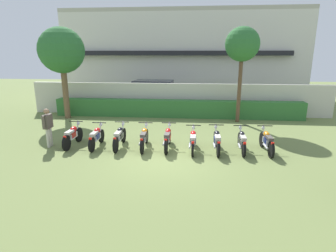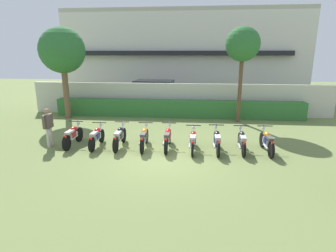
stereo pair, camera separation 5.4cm
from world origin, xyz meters
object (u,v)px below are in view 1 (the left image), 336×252
Objects in this scene: tree_near_inspector at (62,51)px; motorcycle_in_row_6 at (217,140)px; motorcycle_in_row_0 at (73,135)px; motorcycle_in_row_8 at (267,141)px; motorcycle_in_row_7 at (242,141)px; inspector_person at (48,125)px; motorcycle_in_row_2 at (120,137)px; tree_far_side at (242,45)px; motorcycle_in_row_4 at (168,138)px; motorcycle_in_row_3 at (144,137)px; motorcycle_in_row_5 at (193,140)px; parked_car at (155,94)px; motorcycle_in_row_1 at (96,137)px.

tree_near_inspector is 2.68× the size of motorcycle_in_row_6.
motorcycle_in_row_0 reaches higher than motorcycle_in_row_8.
motorcycle_in_row_7 is 1.14× the size of inspector_person.
motorcycle_in_row_7 is (4.93, -0.00, -0.02)m from motorcycle_in_row_2.
motorcycle_in_row_7 is at bearing 1.55° from inspector_person.
tree_far_side reaches higher than motorcycle_in_row_4.
motorcycle_in_row_3 is at bearing -88.97° from motorcycle_in_row_0.
motorcycle_in_row_8 reaches higher than motorcycle_in_row_5.
motorcycle_in_row_4 is (1.78, -8.97, -0.48)m from parked_car.
motorcycle_in_row_2 is (-0.21, -9.00, -0.48)m from parked_car.
motorcycle_in_row_1 is at bearing 89.31° from motorcycle_in_row_3.
motorcycle_in_row_2 is 4.93m from motorcycle_in_row_7.
motorcycle_in_row_2 reaches higher than motorcycle_in_row_7.
tree_near_inspector is at bearing 41.43° from motorcycle_in_row_2.
parked_car is 9.73m from inspector_person.
motorcycle_in_row_0 is at bearing 9.93° from inspector_person.
motorcycle_in_row_1 is 2.95m from motorcycle_in_row_4.
tree_far_side is 6.42m from motorcycle_in_row_6.
tree_far_side is 2.87× the size of motorcycle_in_row_1.
motorcycle_in_row_4 is at bearing -90.54° from motorcycle_in_row_2.
motorcycle_in_row_8 is (5.68, -9.02, -0.48)m from parked_car.
inspector_person is (-0.93, -0.16, 0.49)m from motorcycle_in_row_0.
motorcycle_in_row_5 is at bearing -96.67° from motorcycle_in_row_3.
motorcycle_in_row_3 is 0.99× the size of motorcycle_in_row_4.
tree_near_inspector is at bearing 58.55° from motorcycle_in_row_6.
tree_near_inspector is at bearing -179.74° from tree_far_side.
motorcycle_in_row_0 is 3.97m from motorcycle_in_row_4.
motorcycle_in_row_3 is (1.03, -0.01, -0.01)m from motorcycle_in_row_2.
tree_near_inspector is 2.91× the size of motorcycle_in_row_1.
motorcycle_in_row_4 reaches higher than motorcycle_in_row_8.
tree_far_side is 2.62× the size of motorcycle_in_row_4.
motorcycle_in_row_5 is (3.01, -0.14, -0.01)m from motorcycle_in_row_2.
inspector_person is at bearing 92.84° from motorcycle_in_row_2.
motorcycle_in_row_6 is at bearing -106.99° from tree_far_side.
parked_car is at bearing -2.69° from motorcycle_in_row_2.
motorcycle_in_row_0 is 1.00× the size of motorcycle_in_row_5.
motorcycle_in_row_3 is (0.82, -9.01, -0.49)m from parked_car.
motorcycle_in_row_6 is at bearing -30.35° from tree_near_inspector.
motorcycle_in_row_4 is 1.04m from motorcycle_in_row_5.
parked_car is at bearing 71.27° from inspector_person.
motorcycle_in_row_5 is at bearing 95.68° from motorcycle_in_row_7.
motorcycle_in_row_0 is (-2.19, -9.05, -0.48)m from parked_car.
motorcycle_in_row_3 is 1.06× the size of motorcycle_in_row_5.
tree_far_side is 8.96m from motorcycle_in_row_1.
motorcycle_in_row_2 is at bearing -86.48° from parked_car.
tree_far_side reaches higher than motorcycle_in_row_0.
parked_car is 0.90× the size of tree_far_side.
motorcycle_in_row_3 is (5.55, -4.89, -3.43)m from tree_near_inspector.
motorcycle_in_row_1 is 2.03m from inspector_person.
tree_far_side is 10.36m from inspector_person.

